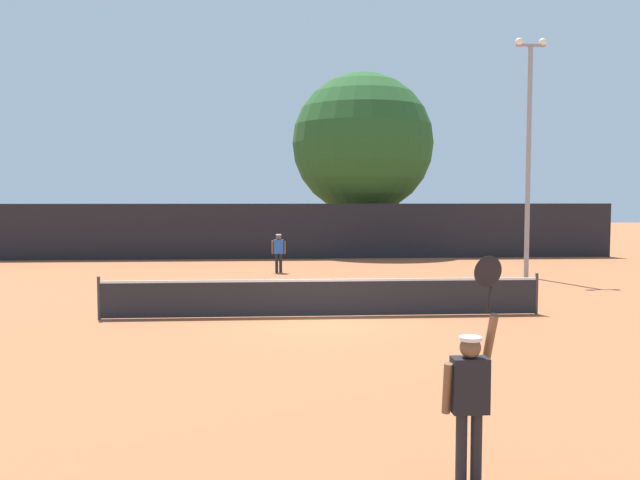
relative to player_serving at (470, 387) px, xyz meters
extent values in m
plane|color=#9E5633|center=(-0.85, 9.96, -1.05)|extent=(120.00, 120.00, 0.00)
cube|color=#232328|center=(-0.85, 9.96, -0.58)|extent=(11.17, 0.03, 0.91)
cube|color=white|center=(-0.85, 9.96, -0.12)|extent=(11.17, 0.04, 0.06)
cylinder|color=#333338|center=(-6.44, 9.96, -0.52)|extent=(0.08, 0.08, 1.07)
cylinder|color=#333338|center=(4.73, 9.96, -0.52)|extent=(0.08, 0.08, 1.07)
cube|color=black|center=(-0.85, 25.93, 0.31)|extent=(31.68, 0.12, 2.72)
cube|color=black|center=(-0.01, -0.01, 0.03)|extent=(0.38, 0.22, 0.58)
sphere|color=brown|center=(-0.01, -0.01, 0.42)|extent=(0.22, 0.22, 0.22)
cylinder|color=white|center=(-0.01, -0.01, 0.52)|extent=(0.23, 0.23, 0.04)
cylinder|color=black|center=(-0.09, -0.01, -0.66)|extent=(0.12, 0.12, 0.79)
cylinder|color=black|center=(0.07, -0.01, -0.66)|extent=(0.12, 0.12, 0.79)
cylinder|color=brown|center=(-0.25, -0.01, 0.00)|extent=(0.09, 0.17, 0.56)
cylinder|color=brown|center=(0.23, 0.07, 0.52)|extent=(0.09, 0.31, 0.53)
cylinder|color=black|center=(0.23, 0.13, 0.91)|extent=(0.04, 0.11, 0.28)
ellipsoid|color=black|center=(0.23, 0.19, 1.20)|extent=(0.30, 0.13, 0.36)
cube|color=blue|center=(-1.93, 19.87, 0.00)|extent=(0.38, 0.22, 0.57)
sphere|color=brown|center=(-1.93, 19.87, 0.39)|extent=(0.22, 0.22, 0.22)
cylinder|color=white|center=(-1.93, 19.87, 0.48)|extent=(0.23, 0.23, 0.04)
cylinder|color=black|center=(-2.01, 19.87, -0.67)|extent=(0.12, 0.12, 0.77)
cylinder|color=black|center=(-1.85, 19.87, -0.67)|extent=(0.12, 0.12, 0.77)
cylinder|color=brown|center=(-2.17, 19.87, -0.03)|extent=(0.09, 0.17, 0.54)
cylinder|color=brown|center=(-1.69, 19.87, -0.03)|extent=(0.09, 0.15, 0.54)
sphere|color=#CCE033|center=(-1.25, 11.36, -1.02)|extent=(0.07, 0.07, 0.07)
cylinder|color=gray|center=(7.46, 17.74, 3.26)|extent=(0.18, 0.18, 8.63)
cube|color=gray|center=(7.46, 17.74, 7.63)|extent=(1.10, 0.10, 0.10)
sphere|color=#F2EDCC|center=(7.01, 17.74, 7.76)|extent=(0.28, 0.28, 0.28)
sphere|color=#F2EDCC|center=(7.91, 17.74, 7.76)|extent=(0.28, 0.28, 0.28)
cylinder|color=brown|center=(2.74, 29.65, 0.49)|extent=(0.56, 0.56, 3.09)
sphere|color=#235123|center=(2.74, 29.65, 4.93)|extent=(7.71, 7.71, 7.71)
cube|color=#B7B7BC|center=(-4.22, 34.28, -0.45)|extent=(2.38, 4.39, 0.90)
cube|color=#2D333D|center=(-4.22, 33.98, 0.32)|extent=(1.95, 2.38, 0.64)
cylinder|color=black|center=(-5.07, 35.68, -0.75)|extent=(0.22, 0.60, 0.60)
cylinder|color=black|center=(-3.37, 35.68, -0.75)|extent=(0.22, 0.60, 0.60)
cylinder|color=black|center=(-5.07, 32.88, -0.75)|extent=(0.22, 0.60, 0.60)
cylinder|color=black|center=(-3.37, 32.88, -0.75)|extent=(0.22, 0.60, 0.60)
cube|color=#B7B7BC|center=(1.48, 34.11, -0.45)|extent=(1.95, 4.22, 0.90)
cube|color=#2D333D|center=(1.48, 33.81, 0.32)|extent=(1.72, 2.22, 0.64)
cylinder|color=black|center=(0.63, 35.51, -0.75)|extent=(0.22, 0.60, 0.60)
cylinder|color=black|center=(2.33, 35.51, -0.75)|extent=(0.22, 0.60, 0.60)
cylinder|color=black|center=(0.63, 32.71, -0.75)|extent=(0.22, 0.60, 0.60)
cylinder|color=black|center=(2.33, 32.71, -0.75)|extent=(0.22, 0.60, 0.60)
cube|color=white|center=(8.66, 33.40, -0.45)|extent=(2.14, 4.30, 0.90)
cube|color=#2D333D|center=(8.66, 33.10, 0.32)|extent=(1.82, 2.29, 0.64)
cylinder|color=black|center=(7.81, 34.80, -0.75)|extent=(0.22, 0.60, 0.60)
cylinder|color=black|center=(9.51, 34.80, -0.75)|extent=(0.22, 0.60, 0.60)
cylinder|color=black|center=(7.81, 32.00, -0.75)|extent=(0.22, 0.60, 0.60)
cylinder|color=black|center=(9.51, 32.00, -0.75)|extent=(0.22, 0.60, 0.60)
camera|label=1|loc=(-2.02, -6.68, 1.99)|focal=37.13mm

